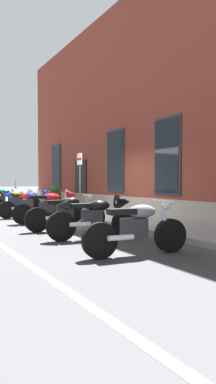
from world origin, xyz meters
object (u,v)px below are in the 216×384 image
Objects in this scene: motorcycle_red_sport at (51,205)px; barrel_planter at (55,197)px; motorcycle_blue_sport at (30,202)px; motorcycle_black_naked at (67,212)px; motorcycle_black_sport at (98,215)px; motorcycle_yellow_naked at (16,202)px; parking_sign at (80,173)px; motorcycle_grey_naked at (138,228)px.

motorcycle_red_sport is 5.20m from barrel_planter.
motorcycle_blue_sport is 3.35m from motorcycle_black_naked.
motorcycle_black_sport is (1.51, 0.03, 0.07)m from motorcycle_black_naked.
motorcycle_yellow_naked reaches higher than motorcycle_black_naked.
motorcycle_blue_sport is 0.95× the size of motorcycle_black_naked.
parking_sign is at bearing 49.85° from motorcycle_yellow_naked.
parking_sign is (-4.73, 1.99, 1.05)m from motorcycle_black_sport.
parking_sign is at bearing 86.07° from motorcycle_blue_sport.
motorcycle_grey_naked is at bearing -3.99° from motorcycle_red_sport.
motorcycle_yellow_naked is 2.81m from parking_sign.
motorcycle_red_sport is at bearing 1.10° from motorcycle_blue_sport.
motorcycle_black_sport is 5.24m from parking_sign.
motorcycle_grey_naked reaches higher than motorcycle_black_naked.
motorcycle_red_sport is (3.37, 0.12, 0.09)m from motorcycle_yellow_naked.
barrel_planter is (-4.75, 2.11, -0.01)m from motorcycle_red_sport.
motorcycle_black_naked is 3.96m from parking_sign.
motorcycle_black_naked is 1.11× the size of motorcycle_grey_naked.
barrel_planter reaches higher than motorcycle_yellow_naked.
motorcycle_blue_sport reaches higher than motorcycle_black_sport.
motorcycle_red_sport is at bearing -47.34° from parking_sign.
motorcycle_black_naked is 3.21m from motorcycle_grey_naked.
motorcycle_red_sport reaches higher than motorcycle_yellow_naked.
parking_sign reaches higher than motorcycle_black_naked.
motorcycle_blue_sport is 0.99× the size of motorcycle_black_sport.
motorcycle_black_naked is 0.97× the size of parking_sign.
motorcycle_red_sport is 0.93× the size of parking_sign.
motorcycle_blue_sport is at bearing 3.04° from motorcycle_yellow_naked.
motorcycle_red_sport is at bearing -23.97° from barrel_planter.
motorcycle_black_sport is 0.93× the size of parking_sign.
motorcycle_black_sport is at bearing 1.22° from motorcycle_black_naked.
motorcycle_yellow_naked is 1.54m from motorcycle_blue_sport.
motorcycle_red_sport is (1.84, 0.04, 0.01)m from motorcycle_blue_sport.
motorcycle_grey_naked is 0.87× the size of parking_sign.
motorcycle_red_sport is 4.72m from motorcycle_grey_naked.
motorcycle_blue_sport is 1.84m from motorcycle_red_sport.
motorcycle_red_sport reaches higher than motorcycle_black_naked.
motorcycle_yellow_naked is 0.93× the size of motorcycle_black_naked.
motorcycle_blue_sport is 4.86m from motorcycle_black_sport.
motorcycle_black_sport is at bearing -2.50° from motorcycle_red_sport.
barrel_planter is (-9.47, 2.44, 0.09)m from motorcycle_grey_naked.
motorcycle_yellow_naked is 0.96× the size of motorcycle_black_sport.
parking_sign is (-6.42, 2.18, 1.12)m from motorcycle_grey_naked.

